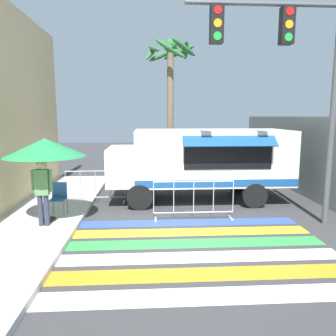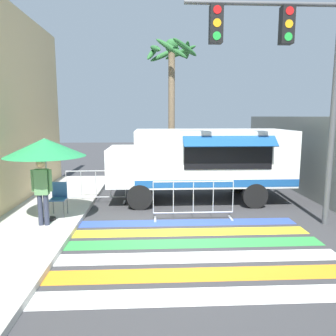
{
  "view_description": "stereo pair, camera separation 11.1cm",
  "coord_description": "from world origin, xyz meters",
  "views": [
    {
      "loc": [
        -0.91,
        -7.51,
        2.94
      ],
      "look_at": [
        -0.29,
        2.46,
        1.36
      ],
      "focal_mm": 35.0,
      "sensor_mm": 36.0,
      "label": 1
    },
    {
      "loc": [
        -0.79,
        -7.51,
        2.94
      ],
      "look_at": [
        -0.29,
        2.46,
        1.36
      ],
      "focal_mm": 35.0,
      "sensor_mm": 36.0,
      "label": 2
    }
  ],
  "objects": [
    {
      "name": "folding_chair",
      "position": [
        -3.47,
        1.75,
        0.71
      ],
      "size": [
        0.43,
        0.43,
        0.94
      ],
      "rotation": [
        0.0,
        0.0,
        -0.25
      ],
      "color": "#4C4C51",
      "rests_on": "sidewalk_left"
    },
    {
      "name": "barricade_front",
      "position": [
        0.39,
        1.55,
        0.57
      ],
      "size": [
        2.32,
        0.44,
        1.13
      ],
      "color": "#B7BABF",
      "rests_on": "ground_plane"
    },
    {
      "name": "concrete_wall_right",
      "position": [
        4.96,
        3.0,
        1.47
      ],
      "size": [
        0.2,
        16.0,
        2.94
      ],
      "color": "gray",
      "rests_on": "ground_plane"
    },
    {
      "name": "palm_tree",
      "position": [
        0.12,
        7.91,
        4.79
      ],
      "size": [
        2.44,
        2.49,
        6.39
      ],
      "color": "#7A664C",
      "rests_on": "ground_plane"
    },
    {
      "name": "crosswalk_painted",
      "position": [
        0.0,
        -0.65,
        0.0
      ],
      "size": [
        6.4,
        4.36,
        0.01
      ],
      "color": "white",
      "rests_on": "ground_plane"
    },
    {
      "name": "vendor_person",
      "position": [
        -3.62,
        0.86,
        1.13
      ],
      "size": [
        0.53,
        0.23,
        1.74
      ],
      "rotation": [
        0.0,
        0.0,
        -0.3
      ],
      "color": "#2D3347",
      "rests_on": "sidewalk_left"
    },
    {
      "name": "barricade_side",
      "position": [
        -2.7,
        3.51,
        0.56
      ],
      "size": [
        2.02,
        0.44,
        1.13
      ],
      "color": "#B7BABF",
      "rests_on": "ground_plane"
    },
    {
      "name": "ground_plane",
      "position": [
        0.0,
        0.0,
        0.0
      ],
      "size": [
        60.0,
        60.0,
        0.0
      ],
      "primitive_type": "plane",
      "color": "#38383A"
    },
    {
      "name": "traffic_signal_pole",
      "position": [
        2.66,
        0.94,
        4.37
      ],
      "size": [
        4.13,
        0.29,
        6.05
      ],
      "color": "#515456",
      "rests_on": "ground_plane"
    },
    {
      "name": "food_truck",
      "position": [
        0.81,
        3.75,
        1.49
      ],
      "size": [
        6.19,
        2.85,
        2.48
      ],
      "color": "white",
      "rests_on": "ground_plane"
    },
    {
      "name": "patio_umbrella",
      "position": [
        -3.62,
        1.27,
        2.13
      ],
      "size": [
        2.12,
        2.12,
        2.24
      ],
      "color": "black",
      "rests_on": "sidewalk_left"
    }
  ]
}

